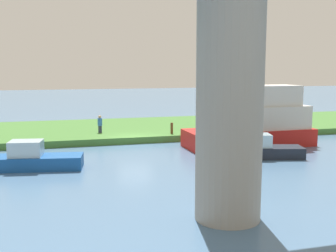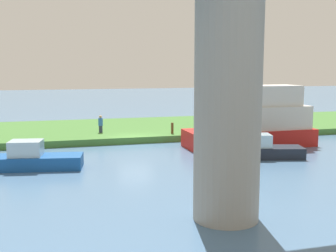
% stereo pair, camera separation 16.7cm
% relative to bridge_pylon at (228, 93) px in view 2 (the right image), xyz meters
% --- Properties ---
extents(ground_plane, '(160.00, 160.00, 0.00)m').
position_rel_bridge_pylon_xyz_m(ground_plane, '(0.42, -16.04, -4.75)').
color(ground_plane, '#4C7093').
extents(grassy_bank, '(80.00, 12.00, 0.50)m').
position_rel_bridge_pylon_xyz_m(grassy_bank, '(0.42, -22.04, -4.50)').
color(grassy_bank, '#427533').
rests_on(grassy_bank, ground).
extents(bridge_pylon, '(2.47, 2.47, 9.50)m').
position_rel_bridge_pylon_xyz_m(bridge_pylon, '(0.00, 0.00, 0.00)').
color(bridge_pylon, '#9E998E').
rests_on(bridge_pylon, ground).
extents(person_on_bank, '(0.40, 0.40, 1.39)m').
position_rel_bridge_pylon_xyz_m(person_on_bank, '(2.63, -19.13, -3.55)').
color(person_on_bank, '#2D334C').
rests_on(person_on_bank, grassy_bank).
extents(mooring_post, '(0.20, 0.20, 0.87)m').
position_rel_bridge_pylon_xyz_m(mooring_post, '(-2.72, -17.05, -3.82)').
color(mooring_post, brown).
rests_on(mooring_post, grassy_bank).
extents(houseboat_blue, '(9.43, 3.30, 4.79)m').
position_rel_bridge_pylon_xyz_m(houseboat_blue, '(-7.72, -13.12, -2.98)').
color(houseboat_blue, red).
rests_on(houseboat_blue, ground).
extents(motorboat_white, '(4.80, 2.69, 1.51)m').
position_rel_bridge_pylon_xyz_m(motorboat_white, '(-6.54, -9.28, -4.21)').
color(motorboat_white, '#1E232D').
rests_on(motorboat_white, ground).
extents(skiff_small, '(5.07, 2.49, 1.62)m').
position_rel_bridge_pylon_xyz_m(skiff_small, '(7.26, -10.04, -4.17)').
color(skiff_small, '#195199').
rests_on(skiff_small, ground).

